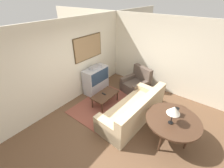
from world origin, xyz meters
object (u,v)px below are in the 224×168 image
(console_table, at_px, (173,121))
(mantel_clock, at_px, (176,112))
(armchair, at_px, (136,84))
(table_lamp, at_px, (174,110))
(tv, at_px, (96,80))
(couch, at_px, (134,111))
(coffee_table, at_px, (105,95))

(console_table, height_order, mantel_clock, mantel_clock)
(armchair, distance_m, table_lamp, 2.58)
(tv, xyz_separation_m, couch, (-0.43, -1.92, -0.20))
(console_table, bearing_deg, table_lamp, 173.26)
(tv, relative_size, table_lamp, 2.20)
(console_table, relative_size, mantel_clock, 6.56)
(coffee_table, xyz_separation_m, console_table, (-0.14, -2.24, 0.31))
(mantel_clock, bearing_deg, couch, 92.37)
(console_table, bearing_deg, mantel_clock, 5.65)
(armchair, bearing_deg, tv, -125.02)
(coffee_table, distance_m, table_lamp, 2.36)
(table_lamp, bearing_deg, tv, 76.72)
(armchair, bearing_deg, mantel_clock, -19.22)
(tv, height_order, couch, tv)
(table_lamp, distance_m, mantel_clock, 0.43)
(mantel_clock, bearing_deg, coffee_table, 90.98)
(couch, distance_m, armchair, 1.54)
(tv, relative_size, coffee_table, 1.14)
(tv, distance_m, mantel_clock, 3.06)
(console_table, height_order, table_lamp, table_lamp)
(couch, height_order, console_table, couch)
(couch, bearing_deg, armchair, -149.52)
(tv, distance_m, coffee_table, 0.91)
(tv, distance_m, console_table, 3.09)
(couch, height_order, armchair, armchair)
(table_lamp, bearing_deg, couch, 75.59)
(tv, relative_size, console_table, 0.82)
(tv, height_order, armchair, tv)
(couch, distance_m, coffee_table, 1.12)
(tv, height_order, table_lamp, table_lamp)
(mantel_clock, bearing_deg, console_table, -174.35)
(couch, relative_size, mantel_clock, 11.97)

